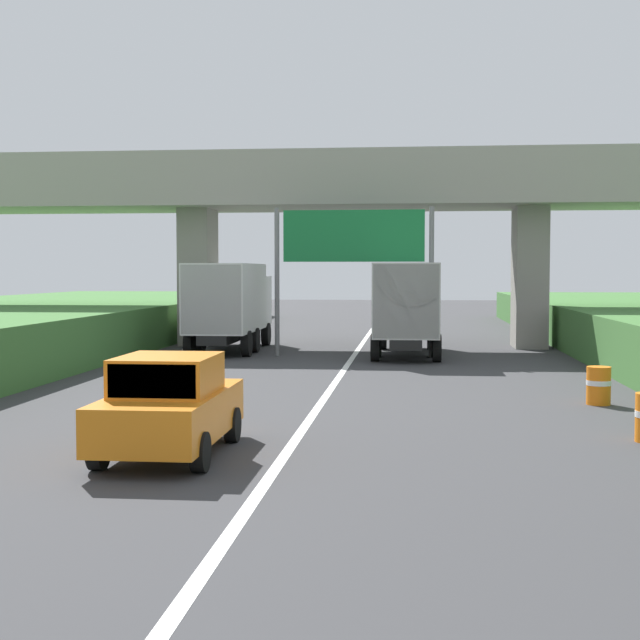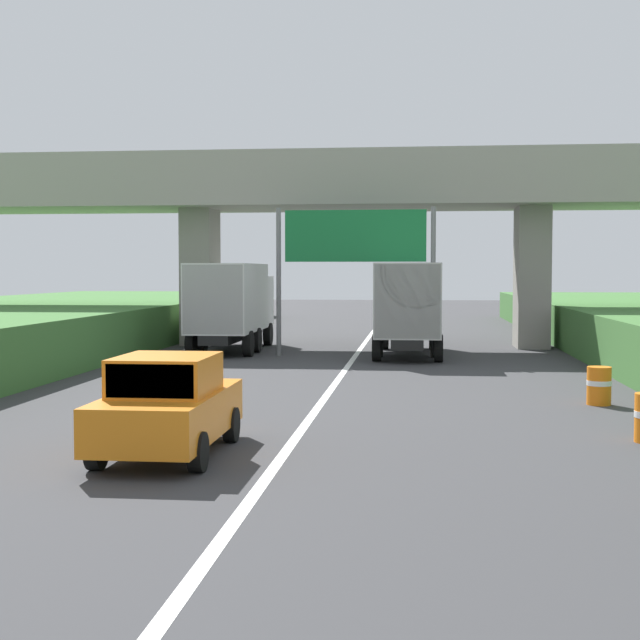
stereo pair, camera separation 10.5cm
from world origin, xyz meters
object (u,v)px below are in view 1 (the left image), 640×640
(overhead_highway_sign, at_px, (354,246))
(truck_silver, at_px, (407,304))
(truck_white, at_px, (230,302))
(car_orange, at_px, (170,406))
(construction_barrel_3, at_px, (599,385))

(overhead_highway_sign, height_order, truck_silver, overhead_highway_sign)
(truck_white, xyz_separation_m, car_orange, (3.04, -20.15, -1.08))
(truck_silver, height_order, truck_white, same)
(truck_silver, relative_size, car_orange, 1.78)
(car_orange, bearing_deg, truck_white, 98.59)
(overhead_highway_sign, relative_size, construction_barrel_3, 6.53)
(truck_silver, bearing_deg, construction_barrel_3, -69.13)
(truck_white, bearing_deg, overhead_highway_sign, -19.91)
(truck_white, distance_m, construction_barrel_3, 17.70)
(car_orange, relative_size, construction_barrel_3, 4.56)
(truck_silver, bearing_deg, truck_white, 169.29)
(construction_barrel_3, bearing_deg, car_orange, -141.27)
(truck_silver, bearing_deg, car_orange, -101.69)
(construction_barrel_3, bearing_deg, truck_silver, 110.87)
(overhead_highway_sign, bearing_deg, car_orange, -96.06)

